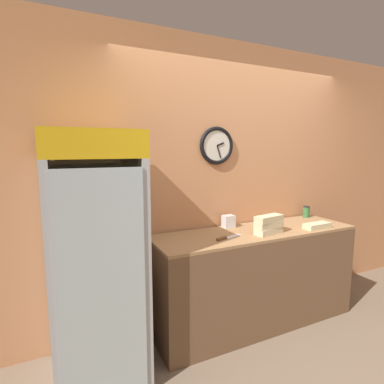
{
  "coord_description": "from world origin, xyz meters",
  "views": [
    {
      "loc": [
        -1.72,
        -1.37,
        1.68
      ],
      "look_at": [
        -0.63,
        0.94,
        1.31
      ],
      "focal_mm": 28.0,
      "sensor_mm": 36.0,
      "label": 1
    }
  ],
  "objects_px": {
    "beverage_cooler": "(94,247)",
    "sandwich_flat_left": "(317,226)",
    "sandwich_stack_bottom": "(269,231)",
    "chefs_knife": "(226,238)",
    "sandwich_stack_middle": "(269,225)",
    "sandwich_stack_top": "(269,219)",
    "condiment_jar": "(306,212)",
    "napkin_dispenser": "(228,221)"
  },
  "relations": [
    {
      "from": "sandwich_stack_top",
      "to": "condiment_jar",
      "type": "bearing_deg",
      "value": 23.08
    },
    {
      "from": "beverage_cooler",
      "to": "condiment_jar",
      "type": "bearing_deg",
      "value": 5.69
    },
    {
      "from": "sandwich_stack_middle",
      "to": "chefs_knife",
      "type": "height_order",
      "value": "sandwich_stack_middle"
    },
    {
      "from": "beverage_cooler",
      "to": "sandwich_stack_middle",
      "type": "xyz_separation_m",
      "value": [
        1.5,
        -0.12,
        0.03
      ]
    },
    {
      "from": "sandwich_flat_left",
      "to": "condiment_jar",
      "type": "height_order",
      "value": "condiment_jar"
    },
    {
      "from": "sandwich_stack_bottom",
      "to": "condiment_jar",
      "type": "xyz_separation_m",
      "value": [
        0.82,
        0.35,
        0.03
      ]
    },
    {
      "from": "sandwich_stack_bottom",
      "to": "sandwich_stack_top",
      "type": "relative_size",
      "value": 1.0
    },
    {
      "from": "sandwich_flat_left",
      "to": "sandwich_stack_bottom",
      "type": "bearing_deg",
      "value": 174.72
    },
    {
      "from": "sandwich_stack_bottom",
      "to": "chefs_knife",
      "type": "xyz_separation_m",
      "value": [
        -0.43,
        0.04,
        -0.02
      ]
    },
    {
      "from": "beverage_cooler",
      "to": "sandwich_stack_top",
      "type": "xyz_separation_m",
      "value": [
        1.5,
        -0.12,
        0.08
      ]
    },
    {
      "from": "sandwich_stack_middle",
      "to": "condiment_jar",
      "type": "height_order",
      "value": "condiment_jar"
    },
    {
      "from": "sandwich_stack_top",
      "to": "chefs_knife",
      "type": "relative_size",
      "value": 0.99
    },
    {
      "from": "beverage_cooler",
      "to": "napkin_dispenser",
      "type": "xyz_separation_m",
      "value": [
        1.29,
        0.23,
        0.0
      ]
    },
    {
      "from": "chefs_knife",
      "to": "sandwich_stack_top",
      "type": "bearing_deg",
      "value": -5.31
    },
    {
      "from": "chefs_knife",
      "to": "condiment_jar",
      "type": "height_order",
      "value": "condiment_jar"
    },
    {
      "from": "sandwich_stack_top",
      "to": "sandwich_stack_bottom",
      "type": "bearing_deg",
      "value": 0.0
    },
    {
      "from": "chefs_knife",
      "to": "condiment_jar",
      "type": "xyz_separation_m",
      "value": [
        1.25,
        0.31,
        0.05
      ]
    },
    {
      "from": "sandwich_stack_top",
      "to": "sandwich_flat_left",
      "type": "height_order",
      "value": "sandwich_stack_top"
    },
    {
      "from": "sandwich_stack_middle",
      "to": "sandwich_flat_left",
      "type": "height_order",
      "value": "sandwich_stack_middle"
    },
    {
      "from": "sandwich_stack_bottom",
      "to": "chefs_knife",
      "type": "relative_size",
      "value": 0.99
    },
    {
      "from": "sandwich_stack_bottom",
      "to": "sandwich_flat_left",
      "type": "relative_size",
      "value": 1.02
    },
    {
      "from": "sandwich_stack_middle",
      "to": "condiment_jar",
      "type": "bearing_deg",
      "value": 23.08
    },
    {
      "from": "beverage_cooler",
      "to": "sandwich_flat_left",
      "type": "relative_size",
      "value": 6.23
    },
    {
      "from": "beverage_cooler",
      "to": "sandwich_stack_middle",
      "type": "bearing_deg",
      "value": -4.57
    },
    {
      "from": "sandwich_flat_left",
      "to": "beverage_cooler",
      "type": "bearing_deg",
      "value": 175.24
    },
    {
      "from": "sandwich_flat_left",
      "to": "napkin_dispenser",
      "type": "height_order",
      "value": "napkin_dispenser"
    },
    {
      "from": "beverage_cooler",
      "to": "sandwich_stack_middle",
      "type": "height_order",
      "value": "beverage_cooler"
    },
    {
      "from": "napkin_dispenser",
      "to": "condiment_jar",
      "type": "bearing_deg",
      "value": 0.14
    },
    {
      "from": "sandwich_stack_bottom",
      "to": "sandwich_stack_top",
      "type": "xyz_separation_m",
      "value": [
        0.0,
        0.0,
        0.11
      ]
    },
    {
      "from": "beverage_cooler",
      "to": "chefs_knife",
      "type": "bearing_deg",
      "value": -4.27
    },
    {
      "from": "sandwich_stack_bottom",
      "to": "sandwich_flat_left",
      "type": "bearing_deg",
      "value": -5.28
    },
    {
      "from": "sandwich_stack_top",
      "to": "sandwich_flat_left",
      "type": "relative_size",
      "value": 1.01
    },
    {
      "from": "sandwich_stack_bottom",
      "to": "chefs_knife",
      "type": "height_order",
      "value": "sandwich_stack_bottom"
    },
    {
      "from": "sandwich_stack_top",
      "to": "condiment_jar",
      "type": "height_order",
      "value": "sandwich_stack_top"
    },
    {
      "from": "condiment_jar",
      "to": "napkin_dispenser",
      "type": "height_order",
      "value": "condiment_jar"
    },
    {
      "from": "sandwich_stack_bottom",
      "to": "sandwich_flat_left",
      "type": "xyz_separation_m",
      "value": [
        0.55,
        -0.05,
        -0.0
      ]
    },
    {
      "from": "sandwich_flat_left",
      "to": "condiment_jar",
      "type": "distance_m",
      "value": 0.49
    },
    {
      "from": "chefs_knife",
      "to": "condiment_jar",
      "type": "bearing_deg",
      "value": 13.96
    },
    {
      "from": "beverage_cooler",
      "to": "chefs_knife",
      "type": "height_order",
      "value": "beverage_cooler"
    },
    {
      "from": "beverage_cooler",
      "to": "napkin_dispenser",
      "type": "bearing_deg",
      "value": 10.03
    },
    {
      "from": "sandwich_stack_middle",
      "to": "napkin_dispenser",
      "type": "xyz_separation_m",
      "value": [
        -0.21,
        0.35,
        -0.02
      ]
    },
    {
      "from": "sandwich_stack_bottom",
      "to": "sandwich_flat_left",
      "type": "height_order",
      "value": "sandwich_stack_bottom"
    }
  ]
}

